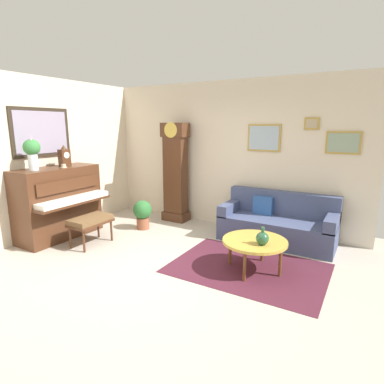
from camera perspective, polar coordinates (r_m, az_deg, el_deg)
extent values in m
cube|color=#B2A899|center=(4.58, -6.91, -14.28)|extent=(6.40, 6.00, 0.10)
cube|color=beige|center=(6.08, -27.27, 5.34)|extent=(0.10, 4.90, 2.80)
cube|color=#33281E|center=(6.11, -25.78, 9.75)|extent=(0.03, 1.10, 0.84)
cube|color=#998EA8|center=(6.10, -25.70, 9.76)|extent=(0.01, 0.98, 0.72)
cube|color=beige|center=(6.20, 6.36, 6.72)|extent=(5.30, 0.10, 2.80)
cube|color=#B28E3D|center=(5.85, 12.99, 9.60)|extent=(0.60, 0.03, 0.48)
cube|color=#9EB2C1|center=(5.83, 12.94, 9.60)|extent=(0.54, 0.01, 0.42)
cube|color=#B28E3D|center=(5.60, 25.86, 8.09)|extent=(0.52, 0.03, 0.36)
cube|color=gray|center=(5.58, 25.84, 8.08)|extent=(0.46, 0.01, 0.30)
cube|color=#B28E3D|center=(5.65, 21.01, 11.57)|extent=(0.24, 0.03, 0.20)
cube|color=tan|center=(5.64, 20.98, 11.58)|extent=(0.18, 0.01, 0.14)
cube|color=#4C1E2D|center=(4.60, 10.12, -13.49)|extent=(2.10, 1.50, 0.01)
cube|color=#4C2B19|center=(6.03, -23.20, -1.79)|extent=(0.60, 1.44, 1.26)
cube|color=#4C2B19|center=(5.68, -20.65, -1.86)|extent=(0.28, 1.38, 0.04)
cube|color=white|center=(5.67, -20.69, -1.27)|extent=(0.26, 1.32, 0.08)
cube|color=#4C2B19|center=(5.71, -21.57, 1.21)|extent=(0.03, 1.20, 0.20)
cube|color=#4C2B19|center=(5.50, -17.98, -5.36)|extent=(0.42, 0.70, 0.04)
cube|color=brown|center=(5.49, -18.02, -4.76)|extent=(0.40, 0.68, 0.08)
cylinder|color=#4C2B19|center=(5.27, -19.11, -8.53)|extent=(0.04, 0.04, 0.36)
cylinder|color=#4C2B19|center=(5.64, -14.48, -6.84)|extent=(0.04, 0.04, 0.36)
cylinder|color=#4C2B19|center=(5.50, -21.31, -7.80)|extent=(0.04, 0.04, 0.36)
cylinder|color=#4C2B19|center=(5.87, -16.72, -6.24)|extent=(0.04, 0.04, 0.36)
cube|color=#4C2B19|center=(6.65, -2.92, -4.36)|extent=(0.52, 0.34, 0.18)
cube|color=#4C2B19|center=(6.47, -3.00, 2.45)|extent=(0.44, 0.28, 1.78)
cube|color=#4C2B19|center=(6.38, -3.10, 11.24)|extent=(0.52, 0.32, 0.28)
cylinder|color=gold|center=(6.25, -3.90, 11.21)|extent=(0.30, 0.02, 0.30)
cylinder|color=gold|center=(6.42, -3.25, 2.91)|extent=(0.03, 0.03, 0.70)
cube|color=#424C70|center=(5.58, 15.14, -6.76)|extent=(1.90, 0.80, 0.42)
cube|color=#424C70|center=(5.75, 16.17, -2.02)|extent=(1.90, 0.20, 0.44)
cube|color=#424C70|center=(5.77, 7.05, -2.81)|extent=(0.18, 0.80, 0.20)
cube|color=#424C70|center=(5.36, 24.23, -4.99)|extent=(0.18, 0.80, 0.20)
cube|color=#2D5699|center=(5.69, 12.82, -2.40)|extent=(0.34, 0.12, 0.32)
cylinder|color=gold|center=(4.40, 11.37, -8.81)|extent=(0.88, 0.88, 0.04)
torus|color=brown|center=(4.40, 11.37, -8.81)|extent=(0.88, 0.88, 0.04)
cylinder|color=brown|center=(4.80, 12.70, -9.90)|extent=(0.04, 0.04, 0.40)
cylinder|color=brown|center=(4.39, 15.79, -12.22)|extent=(0.04, 0.04, 0.40)
cylinder|color=brown|center=(4.17, 9.57, -13.25)|extent=(0.04, 0.04, 0.40)
cylinder|color=brown|center=(4.60, 6.95, -10.68)|extent=(0.04, 0.04, 0.40)
cube|color=#4C2B19|center=(6.00, -22.23, 5.79)|extent=(0.12, 0.18, 0.30)
cylinder|color=white|center=(5.95, -21.90, 6.25)|extent=(0.01, 0.11, 0.11)
cone|color=#4C2B19|center=(5.99, -22.38, 7.59)|extent=(0.10, 0.10, 0.08)
cylinder|color=silver|center=(5.66, -26.97, 4.84)|extent=(0.15, 0.15, 0.26)
sphere|color=#387F3D|center=(5.64, -27.21, 7.25)|extent=(0.26, 0.26, 0.26)
cone|color=#D199B7|center=(5.60, -27.34, 8.55)|extent=(0.06, 0.06, 0.16)
cylinder|color=beige|center=(5.84, -22.34, 4.18)|extent=(0.12, 0.12, 0.01)
cylinder|color=beige|center=(5.84, -22.36, 4.43)|extent=(0.08, 0.08, 0.06)
cylinder|color=#234C33|center=(4.25, 12.67, -9.25)|extent=(0.09, 0.09, 0.01)
sphere|color=#285638|center=(4.22, 12.72, -8.25)|extent=(0.17, 0.17, 0.17)
cylinder|color=#285638|center=(4.18, 12.79, -6.78)|extent=(0.04, 0.04, 0.08)
cylinder|color=#935138|center=(6.17, -8.94, -5.64)|extent=(0.24, 0.24, 0.22)
sphere|color=#2D6B33|center=(6.09, -9.03, -3.22)|extent=(0.36, 0.36, 0.36)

